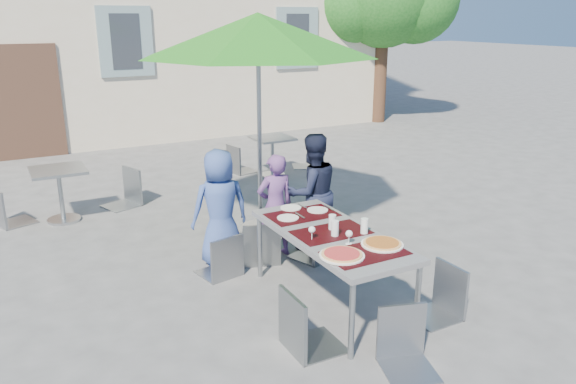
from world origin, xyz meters
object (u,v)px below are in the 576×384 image
child_1 (275,206)px  chair_1 (260,217)px  dining_table (331,238)px  bg_chair_r_1 (310,137)px  bg_chair_l_1 (238,142)px  chair_5 (408,305)px  child_0 (220,207)px  pizza_near_right (382,244)px  chair_0 (222,231)px  cafe_table_1 (272,151)px  chair_2 (319,213)px  bg_chair_r_0 (124,165)px  cafe_table_0 (60,186)px  chair_3 (304,286)px  patio_umbrella (258,36)px  child_2 (312,192)px  pizza_near_left (342,255)px  bg_chair_l_0 (2,184)px  chair_4 (445,262)px

child_1 → chair_1: size_ratio=1.28×
dining_table → bg_chair_r_1: 5.25m
bg_chair_l_1 → chair_5: bearing=-100.7°
child_0 → pizza_near_right: bearing=117.3°
chair_0 → cafe_table_1: (2.27, 3.32, -0.07)m
chair_2 → bg_chair_r_0: 3.40m
dining_table → cafe_table_0: size_ratio=2.49×
child_0 → chair_3: size_ratio=1.30×
child_1 → chair_5: child_1 is taller
chair_0 → chair_3: size_ratio=0.89×
dining_table → bg_chair_l_1: 5.00m
chair_5 → cafe_table_0: chair_5 is taller
patio_umbrella → cafe_table_1: 3.41m
chair_0 → chair_2: size_ratio=0.94×
chair_2 → chair_0: bearing=175.0°
pizza_near_right → child_1: size_ratio=0.31×
child_2 → bg_chair_r_0: child_2 is taller
child_2 → bg_chair_r_0: 3.15m
chair_2 → chair_5: (-0.46, -2.09, -0.03)m
chair_0 → cafe_table_0: (-1.29, 2.65, -0.02)m
chair_1 → cafe_table_0: size_ratio=1.28×
chair_3 → chair_5: chair_3 is taller
bg_chair_l_1 → bg_chair_r_1: bg_chair_r_1 is taller
child_0 → chair_0: child_0 is taller
chair_0 → chair_5: chair_5 is taller
child_1 → child_0: bearing=-6.9°
pizza_near_left → cafe_table_0: (-1.76, 4.22, -0.26)m
dining_table → child_1: child_1 is taller
chair_3 → child_0: bearing=88.2°
child_2 → chair_1: child_2 is taller
pizza_near_left → bg_chair_l_0: (-2.45, 4.40, -0.18)m
chair_5 → chair_2: bearing=77.7°
chair_1 → chair_4: bearing=-61.9°
bg_chair_r_0 → chair_3: bearing=-84.7°
chair_5 → child_0: bearing=102.2°
pizza_near_right → chair_1: size_ratio=0.40×
pizza_near_left → cafe_table_1: (1.79, 4.89, -0.31)m
chair_3 → patio_umbrella: bearing=72.1°
chair_0 → chair_5: 2.30m
pizza_near_left → chair_1: 1.71m
child_2 → bg_chair_l_1: bearing=-97.7°
dining_table → chair_3: bearing=-137.1°
bg_chair_r_0 → bg_chair_r_1: bg_chair_r_0 is taller
pizza_near_right → bg_chair_r_0: bg_chair_r_0 is taller
chair_5 → chair_1: bearing=94.4°
chair_2 → bg_chair_r_1: chair_2 is taller
bg_chair_l_0 → bg_chair_l_1: bg_chair_l_0 is taller
child_2 → chair_0: 1.28m
chair_2 → chair_1: bearing=160.6°
chair_5 → cafe_table_1: 5.74m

